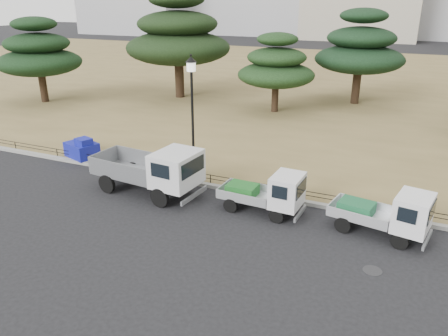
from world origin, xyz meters
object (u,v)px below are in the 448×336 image
at_px(tarp_pile, 82,149).
at_px(truck_large, 152,168).
at_px(truck_kei_front, 267,193).
at_px(truck_kei_rear, 387,213).
at_px(street_lamp, 192,99).

bearing_deg(tarp_pile, truck_large, -21.03).
bearing_deg(truck_large, truck_kei_front, 8.74).
bearing_deg(truck_kei_rear, truck_large, -167.58).
distance_m(street_lamp, tarp_pile, 7.54).
bearing_deg(street_lamp, truck_kei_rear, -10.80).
height_order(truck_large, tarp_pile, truck_large).
relative_size(street_lamp, tarp_pile, 2.87).
distance_m(truck_large, street_lamp, 3.48).
relative_size(truck_kei_rear, street_lamp, 0.65).
bearing_deg(truck_kei_front, tarp_pile, 173.10).
height_order(truck_kei_front, street_lamp, street_lamp).
relative_size(truck_large, truck_kei_rear, 1.41).
xyz_separation_m(street_lamp, tarp_pile, (-6.76, 0.30, -3.32)).
bearing_deg(tarp_pile, truck_kei_front, -10.03).
distance_m(truck_large, truck_kei_rear, 9.59).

